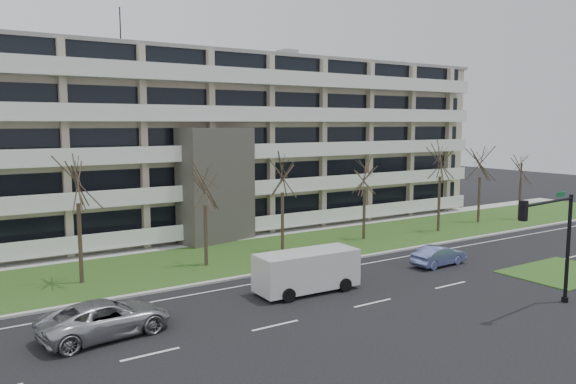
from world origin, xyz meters
TOP-DOWN VIEW (x-y plane):
  - ground at (0.00, 0.00)m, footprint 160.00×160.00m
  - grass_verge at (0.00, 13.00)m, footprint 90.00×10.00m
  - curb at (0.00, 8.00)m, footprint 90.00×0.35m
  - sidewalk at (0.00, 18.50)m, footprint 90.00×2.00m
  - grass_median at (14.00, -2.00)m, footprint 7.00×5.00m
  - lane_edge_line at (0.00, 6.50)m, footprint 90.00×0.12m
  - apartment_building at (-0.01, 25.32)m, footprint 60.50×15.10m
  - silver_pickup at (-12.92, 3.05)m, footprint 6.03×3.30m
  - blue_sedan at (8.89, 3.51)m, footprint 4.10×1.58m
  - white_van at (-1.66, 3.54)m, footprint 5.97×2.61m
  - traffic_signal at (6.93, -5.58)m, footprint 5.11×0.83m
  - tree_2 at (-11.89, 12.07)m, footprint 4.25×4.25m
  - tree_3 at (-4.03, 11.80)m, footprint 3.62×3.62m
  - tree_4 at (2.21, 12.23)m, footprint 3.95×3.95m
  - tree_5 at (10.24, 12.58)m, footprint 3.56×3.56m
  - tree_6 at (17.89, 11.62)m, footprint 4.29×4.29m
  - tree_7 at (24.48, 12.62)m, footprint 3.87×3.87m
  - tree_8 at (29.27, 11.58)m, footprint 3.39×3.39m

SIDE VIEW (x-z plane):
  - ground at x=0.00m, z-range 0.00..0.00m
  - lane_edge_line at x=0.00m, z-range 0.00..0.01m
  - grass_verge at x=0.00m, z-range 0.00..0.06m
  - grass_median at x=14.00m, z-range 0.00..0.06m
  - sidewalk at x=0.00m, z-range 0.00..0.08m
  - curb at x=0.00m, z-range 0.00..0.12m
  - blue_sedan at x=8.89m, z-range 0.00..1.33m
  - silver_pickup at x=-12.92m, z-range 0.00..1.60m
  - white_van at x=-1.66m, z-range 0.23..2.51m
  - traffic_signal at x=6.93m, z-range 0.87..6.81m
  - tree_8 at x=29.27m, z-range 1.87..8.65m
  - tree_5 at x=10.24m, z-range 1.97..9.09m
  - tree_3 at x=-4.03m, z-range 2.01..9.24m
  - tree_7 at x=24.48m, z-range 2.15..9.88m
  - tree_4 at x=2.21m, z-range 2.19..10.10m
  - tree_2 at x=-11.89m, z-range 2.36..10.86m
  - tree_6 at x=17.89m, z-range 2.38..10.96m
  - apartment_building at x=-0.01m, z-range -1.76..16.99m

